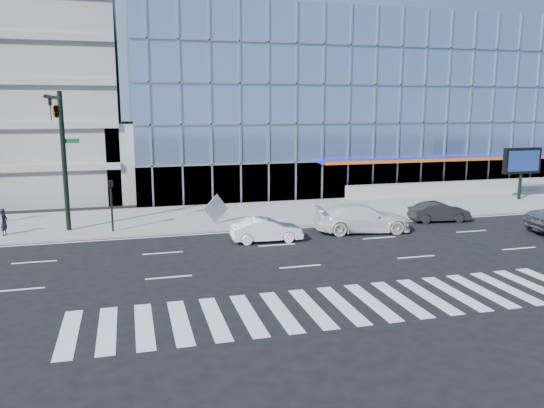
{
  "coord_description": "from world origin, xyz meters",
  "views": [
    {
      "loc": [
        -7.47,
        -26.38,
        7.29
      ],
      "look_at": [
        0.55,
        3.0,
        1.67
      ],
      "focal_mm": 35.0,
      "sensor_mm": 36.0,
      "label": 1
    }
  ],
  "objects": [
    {
      "name": "traffic_signal",
      "position": [
        -11.0,
        4.57,
        6.16
      ],
      "size": [
        1.14,
        5.74,
        8.0
      ],
      "color": "black",
      "rests_on": "sidewalk"
    },
    {
      "name": "white_sedan",
      "position": [
        -0.33,
        0.92,
        0.64
      ],
      "size": [
        3.96,
        1.54,
        1.28
      ],
      "primitive_type": "imported",
      "rotation": [
        0.0,
        0.0,
        1.52
      ],
      "color": "white",
      "rests_on": "ground"
    },
    {
      "name": "marquee_sign",
      "position": [
        22.0,
        7.99,
        3.07
      ],
      "size": [
        3.2,
        0.43,
        4.0
      ],
      "color": "black",
      "rests_on": "sidewalk"
    },
    {
      "name": "theatre_building",
      "position": [
        14.0,
        26.0,
        7.5
      ],
      "size": [
        42.0,
        26.0,
        15.0
      ],
      "primitive_type": "cube",
      "color": "#7594C3",
      "rests_on": "ground"
    },
    {
      "name": "white_suv",
      "position": [
        5.67,
        1.61,
        0.82
      ],
      "size": [
        5.9,
        3.01,
        1.64
      ],
      "primitive_type": "imported",
      "rotation": [
        0.0,
        0.0,
        1.44
      ],
      "color": "white",
      "rests_on": "ground"
    },
    {
      "name": "pedestrian",
      "position": [
        -14.35,
        5.62,
        0.91
      ],
      "size": [
        0.48,
        0.62,
        1.53
      ],
      "primitive_type": "imported",
      "rotation": [
        0.0,
        0.0,
        1.35
      ],
      "color": "black",
      "rests_on": "sidewalk"
    },
    {
      "name": "sidewalk",
      "position": [
        0.0,
        8.0,
        0.07
      ],
      "size": [
        120.0,
        8.0,
        0.15
      ],
      "primitive_type": "cube",
      "color": "gray",
      "rests_on": "ground"
    },
    {
      "name": "retaining_wall",
      "position": [
        24.0,
        11.6,
        0.65
      ],
      "size": [
        30.0,
        0.8,
        1.0
      ],
      "primitive_type": "cube",
      "color": "gray",
      "rests_on": "sidewalk"
    },
    {
      "name": "tilted_panel",
      "position": [
        -2.36,
        5.5,
        1.06
      ],
      "size": [
        1.67,
        0.86,
        1.83
      ],
      "primitive_type": "cube",
      "rotation": [
        0.0,
        0.89,
        0.45
      ],
      "color": "#A1A1A1",
      "rests_on": "sidewalk"
    },
    {
      "name": "ped_signal_post",
      "position": [
        -8.5,
        4.94,
        2.14
      ],
      "size": [
        0.3,
        0.33,
        3.0
      ],
      "color": "black",
      "rests_on": "sidewalk"
    },
    {
      "name": "ground",
      "position": [
        0.0,
        0.0,
        0.0
      ],
      "size": [
        160.0,
        160.0,
        0.0
      ],
      "primitive_type": "plane",
      "color": "black",
      "rests_on": "ground"
    },
    {
      "name": "ramp_block",
      "position": [
        -6.0,
        18.0,
        3.0
      ],
      "size": [
        6.0,
        8.0,
        6.0
      ],
      "primitive_type": "cube",
      "color": "gray",
      "rests_on": "ground"
    },
    {
      "name": "dark_sedan",
      "position": [
        11.67,
        2.93,
        0.63
      ],
      "size": [
        3.95,
        1.78,
        1.26
      ],
      "primitive_type": "imported",
      "rotation": [
        0.0,
        0.0,
        1.45
      ],
      "color": "black",
      "rests_on": "ground"
    }
  ]
}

